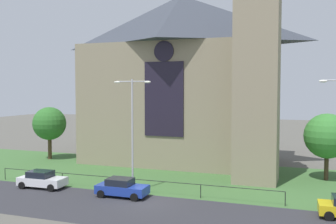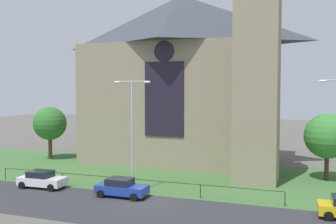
% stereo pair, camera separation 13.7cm
% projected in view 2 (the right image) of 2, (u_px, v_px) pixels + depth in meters
% --- Properties ---
extents(ground, '(160.00, 160.00, 0.00)m').
position_uv_depth(ground, '(186.00, 176.00, 39.71)').
color(ground, '#56544C').
extents(road_asphalt, '(120.00, 8.00, 0.01)m').
position_uv_depth(road_asphalt, '(137.00, 210.00, 28.43)').
color(road_asphalt, '#2D2D33').
rests_on(road_asphalt, ground).
extents(grass_verge, '(120.00, 20.00, 0.01)m').
position_uv_depth(grass_verge, '(180.00, 180.00, 37.83)').
color(grass_verge, '#3D6633').
rests_on(grass_verge, ground).
extents(church_building, '(23.20, 16.20, 26.00)m').
position_uv_depth(church_building, '(186.00, 77.00, 46.60)').
color(church_building, gray).
rests_on(church_building, ground).
extents(iron_railing, '(26.16, 0.07, 1.13)m').
position_uv_depth(iron_railing, '(127.00, 180.00, 33.61)').
color(iron_railing, black).
rests_on(iron_railing, ground).
extents(tree_left_far, '(4.13, 4.13, 6.54)m').
position_uv_depth(tree_left_far, '(50.00, 124.00, 49.08)').
color(tree_left_far, '#4C3823').
rests_on(tree_left_far, ground).
extents(tree_right_far, '(4.33, 4.33, 6.45)m').
position_uv_depth(tree_right_far, '(327.00, 136.00, 37.48)').
color(tree_right_far, '#423021').
rests_on(tree_right_far, ground).
extents(streetlamp_near, '(3.37, 0.26, 9.61)m').
position_uv_depth(streetlamp_near, '(132.00, 122.00, 33.03)').
color(streetlamp_near, '#B2B2B7').
rests_on(streetlamp_near, ground).
extents(parked_car_white, '(4.26, 2.14, 1.51)m').
position_uv_depth(parked_car_white, '(42.00, 179.00, 34.81)').
color(parked_car_white, silver).
rests_on(parked_car_white, ground).
extents(parked_car_blue, '(4.21, 2.04, 1.51)m').
position_uv_depth(parked_car_blue, '(121.00, 188.00, 31.91)').
color(parked_car_blue, '#1E3899').
rests_on(parked_car_blue, ground).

